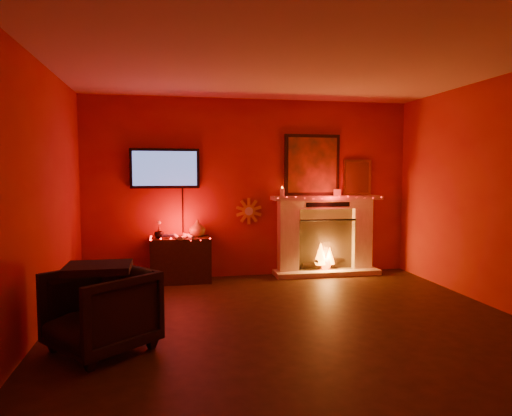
% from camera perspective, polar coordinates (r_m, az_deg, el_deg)
% --- Properties ---
extents(room, '(5.00, 5.00, 5.00)m').
position_cam_1_polar(room, '(4.55, 5.15, 1.39)').
color(room, black).
rests_on(room, ground).
extents(floor, '(5.00, 5.00, 0.00)m').
position_cam_1_polar(floor, '(4.81, 5.03, -14.88)').
color(floor, black).
rests_on(floor, ground).
extents(fireplace, '(1.72, 0.40, 2.18)m').
position_cam_1_polar(fireplace, '(7.22, 8.58, -2.48)').
color(fireplace, '#F1E1CB').
rests_on(fireplace, floor).
extents(tv, '(1.00, 0.07, 1.24)m').
position_cam_1_polar(tv, '(6.82, -11.31, 4.85)').
color(tv, black).
rests_on(tv, room).
extents(sunburst_clock, '(0.40, 0.03, 0.40)m').
position_cam_1_polar(sunburst_clock, '(6.97, -0.91, -0.40)').
color(sunburst_clock, orange).
rests_on(sunburst_clock, room).
extents(console_table, '(0.86, 0.50, 0.90)m').
position_cam_1_polar(console_table, '(6.74, -9.31, -6.10)').
color(console_table, black).
rests_on(console_table, floor).
extents(armchair, '(1.12, 1.12, 0.74)m').
position_cam_1_polar(armchair, '(4.38, -18.86, -12.03)').
color(armchair, black).
rests_on(armchair, floor).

